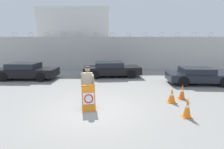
# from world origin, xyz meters

# --- Properties ---
(ground_plane) EXTENTS (90.00, 90.00, 0.00)m
(ground_plane) POSITION_xyz_m (0.00, 0.00, 0.00)
(ground_plane) COLOR gray
(perimeter_wall) EXTENTS (36.00, 0.30, 3.81)m
(perimeter_wall) POSITION_xyz_m (-0.00, 11.15, 1.69)
(perimeter_wall) COLOR beige
(perimeter_wall) RESTS_ON ground_plane
(building_block) EXTENTS (8.17, 7.44, 6.67)m
(building_block) POSITION_xyz_m (-3.62, 16.67, 3.34)
(building_block) COLOR silver
(building_block) RESTS_ON ground_plane
(barricade_sign) EXTENTS (0.67, 0.77, 1.09)m
(barricade_sign) POSITION_xyz_m (-0.21, 0.03, 0.54)
(barricade_sign) COLOR orange
(barricade_sign) RESTS_ON ground_plane
(security_guard) EXTENTS (0.64, 0.41, 1.80)m
(security_guard) POSITION_xyz_m (-0.32, 0.67, 1.01)
(security_guard) COLOR #514C42
(security_guard) RESTS_ON ground_plane
(traffic_cone_near) EXTENTS (0.44, 0.44, 0.69)m
(traffic_cone_near) POSITION_xyz_m (3.70, 0.93, 0.34)
(traffic_cone_near) COLOR orange
(traffic_cone_near) RESTS_ON ground_plane
(traffic_cone_mid) EXTENTS (0.36, 0.36, 0.79)m
(traffic_cone_mid) POSITION_xyz_m (3.74, -0.76, 0.39)
(traffic_cone_mid) COLOR orange
(traffic_cone_mid) RESTS_ON ground_plane
(traffic_cone_far) EXTENTS (0.35, 0.35, 0.77)m
(traffic_cone_far) POSITION_xyz_m (4.41, 1.43, 0.38)
(traffic_cone_far) COLOR orange
(traffic_cone_far) RESTS_ON ground_plane
(parked_car_front_coupe) EXTENTS (4.53, 2.06, 1.27)m
(parked_car_front_coupe) POSITION_xyz_m (-5.82, 6.18, 0.65)
(parked_car_front_coupe) COLOR black
(parked_car_front_coupe) RESTS_ON ground_plane
(parked_car_rear_sedan) EXTENTS (4.82, 2.33, 1.23)m
(parked_car_rear_sedan) POSITION_xyz_m (0.74, 7.17, 0.64)
(parked_car_rear_sedan) COLOR black
(parked_car_rear_sedan) RESTS_ON ground_plane
(parked_car_far_side) EXTENTS (4.33, 2.12, 1.14)m
(parked_car_far_side) POSITION_xyz_m (6.76, 4.61, 0.59)
(parked_car_far_side) COLOR black
(parked_car_far_side) RESTS_ON ground_plane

